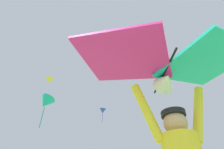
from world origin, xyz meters
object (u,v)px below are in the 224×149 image
Objects in this scene: held_stunt_kite at (166,64)px; distant_kite_blue_far_center at (103,111)px; distant_kite_teal_overhead_distant at (46,102)px; distant_kite_yellow_high_left at (49,79)px.

held_stunt_kite is 1.10× the size of distant_kite_blue_far_center.
held_stunt_kite is 0.89× the size of distant_kite_teal_overhead_distant.
distant_kite_teal_overhead_distant is (-6.96, -7.76, -4.17)m from distant_kite_blue_far_center.
held_stunt_kite is 1.89× the size of distant_kite_yellow_high_left.
distant_kite_yellow_high_left is 10.06m from distant_kite_blue_far_center.
held_stunt_kite is 26.68m from distant_kite_yellow_high_left.
distant_kite_yellow_high_left is 15.19m from distant_kite_teal_overhead_distant.
distant_kite_blue_far_center is at bearing 48.12° from distant_kite_teal_overhead_distant.
held_stunt_kite is 21.30m from distant_kite_blue_far_center.
distant_kite_blue_far_center is at bearing -27.33° from distant_kite_yellow_high_left.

